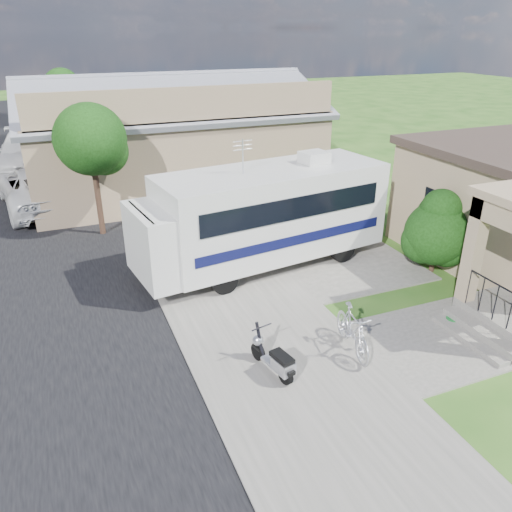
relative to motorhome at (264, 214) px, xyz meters
name	(u,v)px	position (x,y,z in m)	size (l,w,h in m)	color
ground	(316,344)	(-0.54, -4.44, -1.69)	(120.00, 120.00, 0.00)	#204913
sidewalk_slab	(173,214)	(-1.54, 5.56, -1.66)	(4.00, 80.00, 0.06)	#5A5751
driveway_slab	(290,258)	(0.96, 0.06, -1.66)	(7.00, 6.00, 0.05)	#5A5751
walk_slab	(448,338)	(2.46, -5.44, -1.66)	(4.00, 3.00, 0.05)	#5A5751
warehouse	(171,143)	(-0.54, 9.53, 0.30)	(12.50, 8.40, 5.04)	#886F55
street_tree_a	(94,143)	(-4.24, 4.61, 1.56)	(2.44, 2.40, 4.58)	black
street_tree_b	(73,101)	(-4.24, 14.61, 1.70)	(2.44, 2.40, 4.73)	black
street_tree_c	(64,89)	(-4.24, 23.61, 1.42)	(2.44, 2.40, 4.42)	black
motorhome	(264,214)	(0.00, 0.00, 0.00)	(7.93, 3.43, 3.94)	beige
shrub	(438,230)	(4.62, -2.28, -0.37)	(2.11, 2.01, 2.58)	black
scooter	(274,359)	(-1.92, -5.12, -1.26)	(0.61, 1.42, 0.94)	black
bicycle	(352,333)	(0.04, -5.02, -1.16)	(0.50, 1.78, 1.07)	#B6B7BE
pickup_truck	(39,187)	(-6.30, 8.59, -0.84)	(2.82, 6.12, 1.70)	silver
van	(26,152)	(-6.87, 15.28, -0.78)	(2.55, 6.28, 1.82)	silver
garden_hose	(453,322)	(3.03, -4.96, -1.61)	(0.34, 0.34, 0.16)	#136224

